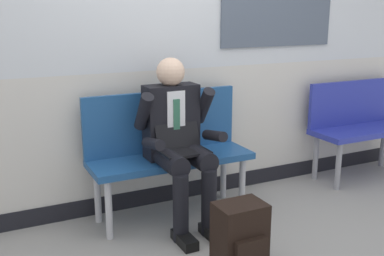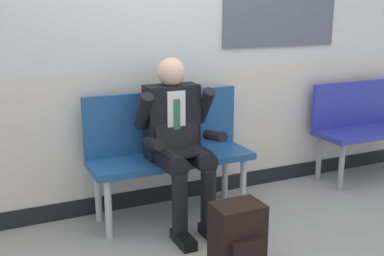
# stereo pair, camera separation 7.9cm
# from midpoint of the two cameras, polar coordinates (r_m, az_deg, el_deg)

# --- Properties ---
(ground_plane) EXTENTS (18.00, 18.00, 0.00)m
(ground_plane) POSITION_cam_midpoint_polar(r_m,az_deg,el_deg) (3.45, 3.29, -12.81)
(ground_plane) COLOR gray
(station_wall) EXTENTS (6.20, 0.17, 2.63)m
(station_wall) POSITION_cam_midpoint_polar(r_m,az_deg,el_deg) (3.76, -1.70, 10.34)
(station_wall) COLOR silver
(station_wall) RESTS_ON ground
(bench_with_person) EXTENTS (1.25, 0.42, 0.96)m
(bench_with_person) POSITION_cam_midpoint_polar(r_m,az_deg,el_deg) (3.58, -2.34, -2.08)
(bench_with_person) COLOR navy
(bench_with_person) RESTS_ON ground
(bench_empty) EXTENTS (1.05, 0.42, 0.92)m
(bench_empty) POSITION_cam_midpoint_polar(r_m,az_deg,el_deg) (4.70, 20.84, 0.64)
(bench_empty) COLOR #28339E
(bench_empty) RESTS_ON ground
(person_seated) EXTENTS (0.57, 0.70, 1.24)m
(person_seated) POSITION_cam_midpoint_polar(r_m,az_deg,el_deg) (3.37, -1.02, -1.29)
(person_seated) COLOR black
(person_seated) RESTS_ON ground
(backpack) EXTENTS (0.30, 0.26, 0.44)m
(backpack) POSITION_cam_midpoint_polar(r_m,az_deg,el_deg) (2.92, 6.47, -13.43)
(backpack) COLOR black
(backpack) RESTS_ON ground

